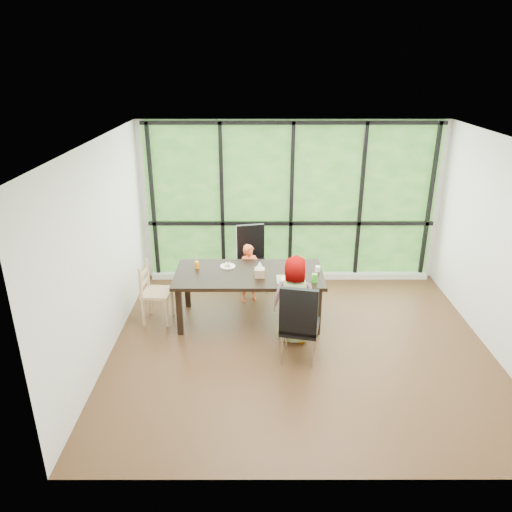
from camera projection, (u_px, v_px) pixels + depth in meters
name	position (u px, v px, depth m)	size (l,w,h in m)	color
ground	(300.00, 345.00, 6.53)	(5.00, 5.00, 0.00)	black
back_wall	(291.00, 202.00, 8.10)	(5.00, 5.00, 0.00)	silver
foliage_backdrop	(291.00, 203.00, 8.08)	(4.80, 0.02, 2.65)	#25521B
window_mullions	(291.00, 203.00, 8.04)	(4.80, 0.06, 2.65)	black
window_sill	(289.00, 276.00, 8.50)	(4.80, 0.12, 0.10)	silver
dining_table	(249.00, 296.00, 7.04)	(2.11, 1.02, 0.75)	black
chair_window_leather	(253.00, 260.00, 7.89)	(0.46, 0.46, 1.08)	black
chair_interior_leather	(300.00, 321.00, 6.05)	(0.46, 0.46, 1.08)	black
chair_end_beech	(157.00, 293.00, 6.99)	(0.42, 0.40, 0.90)	tan
child_toddler	(250.00, 273.00, 7.57)	(0.34, 0.23, 0.94)	#FF632F
child_older	(295.00, 300.00, 6.42)	(0.60, 0.39, 1.22)	gray
placemat	(291.00, 279.00, 6.69)	(0.39, 0.28, 0.01)	tan
plate_far	(228.00, 266.00, 7.10)	(0.22, 0.22, 0.01)	white
plate_near	(291.00, 279.00, 6.68)	(0.27, 0.27, 0.02)	white
orange_cup	(197.00, 265.00, 7.03)	(0.07, 0.07, 0.10)	orange
green_cup	(315.00, 278.00, 6.59)	(0.08, 0.08, 0.12)	green
white_mug	(318.00, 269.00, 6.93)	(0.08, 0.08, 0.08)	white
tissue_box	(260.00, 273.00, 6.76)	(0.14, 0.14, 0.12)	tan
crepe_rolls_far	(228.00, 265.00, 7.09)	(0.10, 0.12, 0.04)	tan
crepe_rolls_near	(291.00, 277.00, 6.67)	(0.05, 0.12, 0.04)	tan
straw_white	(197.00, 259.00, 7.00)	(0.01, 0.01, 0.20)	white
straw_pink	(315.00, 271.00, 6.56)	(0.01, 0.01, 0.20)	pink
tissue	(260.00, 265.00, 6.71)	(0.12, 0.12, 0.11)	white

